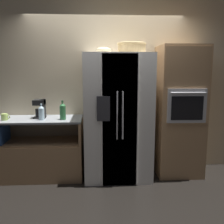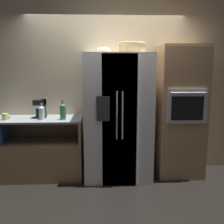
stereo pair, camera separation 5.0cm
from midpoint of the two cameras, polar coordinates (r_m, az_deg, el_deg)
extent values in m
plane|color=black|center=(3.99, -1.73, -14.82)|extent=(20.00, 20.00, 0.00)
cube|color=beige|center=(4.12, -2.01, 6.12)|extent=(12.00, 0.06, 2.80)
cube|color=#A87F56|center=(4.13, -16.98, -10.27)|extent=(1.40, 0.63, 0.55)
cube|color=#A87F56|center=(4.04, -17.18, -6.47)|extent=(1.35, 0.58, 0.02)
cube|color=#A87F56|center=(3.89, -7.46, -4.26)|extent=(0.04, 0.63, 0.34)
cube|color=gray|center=(3.96, -17.43, -1.64)|extent=(1.40, 0.63, 0.03)
cube|color=#284C8E|center=(4.13, -24.35, -4.58)|extent=(0.04, 0.31, 0.26)
cube|color=#284C8E|center=(4.12, -23.73, -4.54)|extent=(0.05, 0.40, 0.27)
cube|color=white|center=(3.79, 0.90, -1.14)|extent=(1.00, 0.73, 1.89)
cube|color=white|center=(3.43, 1.26, -2.32)|extent=(0.49, 0.02, 1.85)
cube|color=white|center=(3.43, 1.46, -2.31)|extent=(0.49, 0.02, 1.85)
cylinder|color=#B2B2B7|center=(3.38, 0.76, -0.85)|extent=(0.02, 0.02, 0.66)
cylinder|color=#B2B2B7|center=(3.39, 2.04, -0.84)|extent=(0.02, 0.02, 0.66)
cube|color=#2D2D33|center=(3.37, -2.41, 0.73)|extent=(0.18, 0.01, 0.34)
cube|color=#A87F56|center=(4.04, 14.79, 0.09)|extent=(0.69, 0.60, 2.01)
cube|color=#ADADB2|center=(3.72, 16.37, 1.34)|extent=(0.57, 0.04, 0.49)
cube|color=black|center=(3.70, 16.45, 0.84)|extent=(0.46, 0.01, 0.34)
cylinder|color=#B2B2B7|center=(3.66, 16.70, 4.22)|extent=(0.50, 0.02, 0.02)
cube|color=#94704C|center=(3.70, 16.71, 9.96)|extent=(0.65, 0.01, 0.56)
cylinder|color=tan|center=(3.74, 4.13, 14.24)|extent=(0.40, 0.40, 0.14)
torus|color=tan|center=(3.75, 4.14, 15.27)|extent=(0.42, 0.42, 0.03)
ellipsoid|color=beige|center=(3.69, -2.36, 13.93)|extent=(0.23, 0.23, 0.08)
cylinder|color=#33723F|center=(3.76, -11.57, -0.16)|extent=(0.09, 0.09, 0.20)
cone|color=#33723F|center=(3.74, -11.63, 1.75)|extent=(0.09, 0.09, 0.05)
cylinder|color=#33723F|center=(3.74, -11.65, 2.35)|extent=(0.03, 0.03, 0.03)
cylinder|color=silver|center=(3.82, -16.18, -0.45)|extent=(0.08, 0.08, 0.17)
cone|color=silver|center=(3.80, -16.26, 1.17)|extent=(0.08, 0.08, 0.04)
cylinder|color=silver|center=(3.79, -16.28, 1.67)|extent=(0.03, 0.03, 0.02)
cylinder|color=#B2D166|center=(3.99, -23.70, -1.04)|extent=(0.09, 0.09, 0.09)
torus|color=#B2D166|center=(3.97, -23.04, -1.03)|extent=(0.07, 0.01, 0.07)
cube|color=black|center=(3.98, -16.51, -1.14)|extent=(0.17, 0.17, 0.02)
cylinder|color=black|center=(3.97, -16.74, -0.13)|extent=(0.10, 0.10, 0.12)
cube|color=black|center=(3.95, -15.83, 0.70)|extent=(0.06, 0.15, 0.28)
cube|color=black|center=(3.95, -16.67, 2.15)|extent=(0.17, 0.17, 0.08)
camera|label=1|loc=(0.03, -90.39, -0.07)|focal=40.00mm
camera|label=2|loc=(0.03, 89.61, 0.07)|focal=40.00mm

